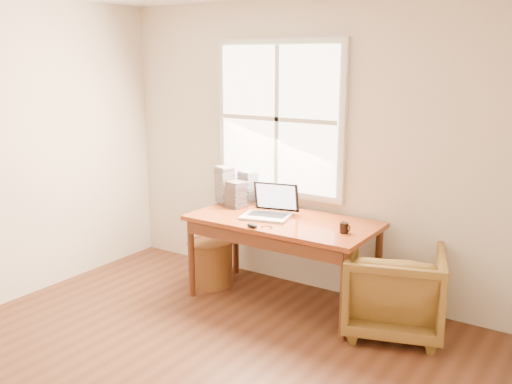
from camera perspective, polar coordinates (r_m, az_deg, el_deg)
room_shell at (r=3.47m, az=-11.52°, el=0.19°), size 4.04×4.54×2.64m
desk at (r=4.87m, az=2.70°, el=-2.96°), size 1.60×0.80×0.04m
armchair at (r=4.59m, az=13.67°, el=-9.51°), size 0.92×0.93×0.68m
wicker_stool at (r=5.42m, az=-4.58°, el=-7.10°), size 0.47×0.47×0.41m
laptop at (r=4.85m, az=0.98°, el=-0.97°), size 0.47×0.48×0.29m
mouse at (r=4.62m, az=-0.38°, el=-3.37°), size 0.11×0.08×0.03m
coffee_mug at (r=4.53m, az=8.79°, el=-3.55°), size 0.09×0.09×0.08m
cd_stack_a at (r=5.39m, az=-0.82°, el=0.55°), size 0.18×0.16×0.30m
cd_stack_b at (r=5.22m, az=-2.02°, el=-0.22°), size 0.19×0.17×0.24m
cd_stack_c at (r=5.37m, az=-3.12°, el=0.73°), size 0.19×0.18×0.35m
cd_stack_d at (r=5.27m, az=1.02°, el=-0.32°), size 0.17×0.16×0.20m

